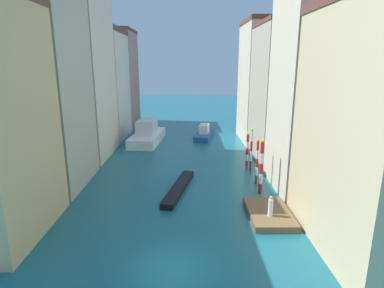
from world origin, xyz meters
TOP-DOWN VIEW (x-y plane):
  - ground_plane at (0.00, 24.50)m, footprint 154.00×154.00m
  - building_left_1 at (-12.70, 13.70)m, footprint 7.25×9.10m
  - building_left_2 at (-12.70, 23.89)m, footprint 7.25×10.62m
  - building_left_3 at (-12.70, 34.62)m, footprint 7.25×10.54m
  - building_left_4 at (-12.70, 45.12)m, footprint 7.25×10.39m
  - building_right_1 at (12.70, 12.67)m, footprint 7.25×8.12m
  - building_right_2 at (12.70, 21.75)m, footprint 7.25×9.83m
  - building_right_3 at (12.70, 31.84)m, footprint 7.25×10.07m
  - waterfront_dock at (7.23, 6.44)m, footprint 3.22×5.13m
  - person_on_dock at (7.07, 5.63)m, footprint 0.36×0.36m
  - mooring_pole_0 at (7.52, 11.00)m, footprint 0.38×0.38m
  - mooring_pole_1 at (7.67, 13.40)m, footprint 0.27×0.27m
  - mooring_pole_2 at (7.86, 17.32)m, footprint 0.27×0.27m
  - mooring_pole_3 at (7.68, 18.60)m, footprint 0.33×0.33m
  - vaporetto_white at (-5.23, 30.41)m, footprint 4.77×10.20m
  - gondola_black at (0.03, 11.66)m, footprint 2.92×8.47m
  - motorboat_0 at (3.49, 33.30)m, footprint 3.60×7.07m

SIDE VIEW (x-z plane):
  - ground_plane at x=0.00m, z-range 0.00..0.00m
  - waterfront_dock at x=7.23m, z-range 0.00..0.50m
  - gondola_black at x=0.03m, z-range 0.00..0.55m
  - motorboat_0 at x=3.49m, z-range -0.38..1.78m
  - vaporetto_white at x=-5.23m, z-range -0.51..2.94m
  - person_on_dock at x=7.07m, z-range 0.45..2.03m
  - mooring_pole_3 at x=7.68m, z-range 0.05..4.09m
  - mooring_pole_1 at x=7.67m, z-range 0.04..4.59m
  - mooring_pole_2 at x=7.86m, z-range 0.04..4.79m
  - mooring_pole_0 at x=7.52m, z-range 0.06..5.19m
  - building_right_2 at x=12.70m, z-range 0.01..16.26m
  - building_left_3 at x=-12.70m, z-range 0.01..16.78m
  - building_left_4 at x=-12.70m, z-range 0.01..17.67m
  - building_right_3 at x=12.70m, z-range 0.01..17.71m
  - building_right_1 at x=12.70m, z-range 0.01..19.04m
  - building_left_1 at x=-12.70m, z-range 0.01..19.88m
  - building_left_2 at x=-12.70m, z-range 0.01..20.53m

